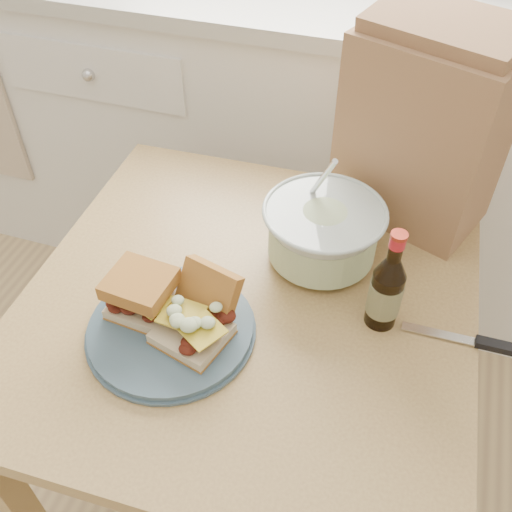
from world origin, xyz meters
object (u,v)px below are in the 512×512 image
(plate, at_px, (171,329))
(beer_bottle, at_px, (386,290))
(dining_table, at_px, (249,331))
(coleslaw_bowl, at_px, (323,234))
(paper_bag, at_px, (423,133))

(plate, xyz_separation_m, beer_bottle, (0.34, 0.14, 0.07))
(beer_bottle, bearing_deg, dining_table, 173.14)
(coleslaw_bowl, height_order, paper_bag, paper_bag)
(coleslaw_bowl, distance_m, beer_bottle, 0.19)
(dining_table, relative_size, coleslaw_bowl, 3.63)
(coleslaw_bowl, bearing_deg, plate, -127.57)
(dining_table, height_order, paper_bag, paper_bag)
(paper_bag, bearing_deg, plate, -104.69)
(plate, height_order, coleslaw_bowl, coleslaw_bowl)
(beer_bottle, xyz_separation_m, paper_bag, (0.00, 0.33, 0.11))
(plate, bearing_deg, coleslaw_bowl, 52.43)
(paper_bag, bearing_deg, dining_table, -103.10)
(beer_bottle, distance_m, paper_bag, 0.35)
(plate, bearing_deg, beer_bottle, 22.32)
(dining_table, xyz_separation_m, paper_bag, (0.24, 0.35, 0.29))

